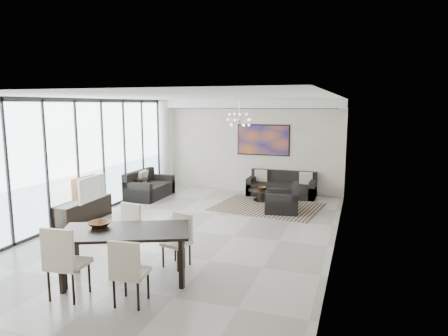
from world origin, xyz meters
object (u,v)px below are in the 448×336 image
at_px(sofa_main, 282,188).
at_px(tv_console, 83,211).
at_px(coffee_table, 264,194).
at_px(dining_table, 125,235).
at_px(television, 88,188).

xyz_separation_m(sofa_main, tv_console, (-3.96, -4.20, 0.01)).
distance_m(coffee_table, tv_console, 4.99).
xyz_separation_m(sofa_main, dining_table, (-1.20, -6.65, 0.48)).
height_order(coffee_table, television, television).
bearing_deg(sofa_main, tv_console, -133.27).
relative_size(tv_console, dining_table, 0.75).
relative_size(sofa_main, dining_table, 0.93).
distance_m(sofa_main, tv_console, 5.77).
xyz_separation_m(coffee_table, dining_table, (-0.84, -5.91, 0.55)).
distance_m(tv_console, dining_table, 3.71).
height_order(tv_console, television, television).
xyz_separation_m(tv_console, television, (0.16, 0.03, 0.55)).
distance_m(tv_console, television, 0.57).
xyz_separation_m(tv_console, dining_table, (2.75, -2.45, 0.48)).
height_order(television, dining_table, television).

